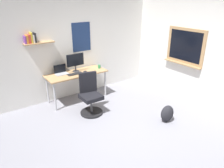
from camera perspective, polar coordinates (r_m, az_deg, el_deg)
ground_plane at (r=4.26m, az=5.06°, el=-13.95°), size 5.20×5.20×0.00m
wall_back at (r=5.63m, az=-11.05°, el=9.61°), size 5.00×0.30×2.60m
wall_right at (r=5.52m, az=25.31°, el=7.59°), size 0.22×5.00×2.60m
desk at (r=5.45m, az=-9.52°, el=2.28°), size 1.53×0.61×0.74m
office_chair at (r=4.87m, az=-5.90°, el=-3.34°), size 0.52×0.53×0.95m
laptop at (r=5.40m, az=-13.58°, el=3.21°), size 0.31×0.21×0.23m
monitor_primary at (r=5.44m, az=-9.86°, el=6.04°), size 0.46×0.17×0.46m
keyboard at (r=5.32m, az=-9.94°, el=2.71°), size 0.37×0.13×0.02m
computer_mouse at (r=5.44m, az=-7.31°, el=3.38°), size 0.10×0.06×0.03m
coffee_mug at (r=5.69m, az=-3.46°, el=4.71°), size 0.08×0.08×0.09m
backpack at (r=4.75m, az=14.66°, el=-7.72°), size 0.32×0.22×0.38m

